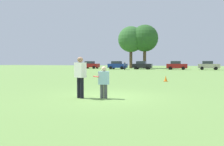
{
  "coord_description": "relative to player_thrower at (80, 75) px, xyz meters",
  "views": [
    {
      "loc": [
        3.71,
        -9.65,
        1.58
      ],
      "look_at": [
        -0.36,
        1.82,
        1.0
      ],
      "focal_mm": 36.44,
      "sensor_mm": 36.0,
      "label": 1
    }
  ],
  "objects": [
    {
      "name": "ground_plane",
      "position": [
        0.93,
        0.75,
        -1.02
      ],
      "size": [
        186.56,
        186.56,
        0.0
      ],
      "primitive_type": "plane",
      "color": "#6B9347"
    },
    {
      "name": "player_thrower",
      "position": [
        0.0,
        0.0,
        0.0
      ],
      "size": [
        0.58,
        0.47,
        1.82
      ],
      "color": "black",
      "rests_on": "ground"
    },
    {
      "name": "player_defender",
      "position": [
        1.0,
        0.26,
        -0.25
      ],
      "size": [
        0.46,
        0.3,
        1.4
      ],
      "color": "#4C4C51",
      "rests_on": "ground"
    },
    {
      "name": "frisbee",
      "position": [
        0.71,
        0.07,
        -0.06
      ],
      "size": [
        0.27,
        0.27,
        0.06
      ],
      "color": "#E54C33"
    },
    {
      "name": "traffic_cone",
      "position": [
        2.58,
        10.1,
        -0.8
      ],
      "size": [
        0.32,
        0.32,
        0.48
      ],
      "color": "#D8590C",
      "rests_on": "ground"
    },
    {
      "name": "parked_car_near_left",
      "position": [
        -19.07,
        42.0,
        -0.1
      ],
      "size": [
        4.22,
        2.25,
        1.82
      ],
      "color": "maroon",
      "rests_on": "ground"
    },
    {
      "name": "parked_car_mid_left",
      "position": [
        -11.29,
        39.54,
        -0.1
      ],
      "size": [
        4.22,
        2.25,
        1.82
      ],
      "color": "navy",
      "rests_on": "ground"
    },
    {
      "name": "parked_car_center",
      "position": [
        -5.97,
        41.02,
        -0.1
      ],
      "size": [
        4.22,
        2.25,
        1.82
      ],
      "color": "black",
      "rests_on": "ground"
    },
    {
      "name": "parked_car_mid_right",
      "position": [
        1.49,
        40.78,
        -0.1
      ],
      "size": [
        4.22,
        2.25,
        1.82
      ],
      "color": "maroon",
      "rests_on": "ground"
    },
    {
      "name": "parked_car_near_right",
      "position": [
        7.73,
        41.87,
        -0.1
      ],
      "size": [
        4.22,
        2.25,
        1.82
      ],
      "color": "#B7AD99",
      "rests_on": "ground"
    },
    {
      "name": "bystander_far_jogger",
      "position": [
        -8.65,
        36.37,
        -0.1
      ],
      "size": [
        0.48,
        0.52,
        1.64
      ],
      "color": "black",
      "rests_on": "ground"
    },
    {
      "name": "tree_west_oak",
      "position": [
        -10.66,
        48.97,
        6.5
      ],
      "size": [
        6.74,
        6.74,
        10.95
      ],
      "color": "brown",
      "rests_on": "ground"
    },
    {
      "name": "tree_west_maple",
      "position": [
        -7.08,
        49.31,
        6.68
      ],
      "size": [
        6.89,
        6.89,
        11.2
      ],
      "color": "brown",
      "rests_on": "ground"
    }
  ]
}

